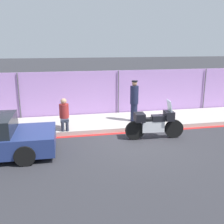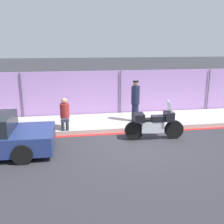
# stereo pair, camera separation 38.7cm
# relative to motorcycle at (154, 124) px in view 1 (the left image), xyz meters

# --- Properties ---
(ground_plane) EXTENTS (120.00, 120.00, 0.00)m
(ground_plane) POSITION_rel_motorcycle_xyz_m (-0.61, -0.09, -0.60)
(ground_plane) COLOR #2D2D33
(sidewalk) EXTENTS (34.67, 2.50, 0.18)m
(sidewalk) POSITION_rel_motorcycle_xyz_m (-0.61, 2.19, -0.51)
(sidewalk) COLOR #ADA89E
(sidewalk) RESTS_ON ground_plane
(curb_paint_stripe) EXTENTS (34.67, 0.18, 0.01)m
(curb_paint_stripe) POSITION_rel_motorcycle_xyz_m (-0.61, 0.85, -0.60)
(curb_paint_stripe) COLOR red
(curb_paint_stripe) RESTS_ON ground_plane
(storefront_fence) EXTENTS (32.93, 0.17, 2.27)m
(storefront_fence) POSITION_rel_motorcycle_xyz_m (-0.61, 3.52, 0.54)
(storefront_fence) COLOR #AD7FC6
(storefront_fence) RESTS_ON ground_plane
(motorcycle) EXTENTS (2.26, 0.59, 1.48)m
(motorcycle) POSITION_rel_motorcycle_xyz_m (0.00, 0.00, 0.00)
(motorcycle) COLOR black
(motorcycle) RESTS_ON ground_plane
(officer_standing) EXTENTS (0.37, 0.37, 1.81)m
(officer_standing) POSITION_rel_motorcycle_xyz_m (-0.26, 1.85, 0.51)
(officer_standing) COLOR #191E38
(officer_standing) RESTS_ON sidewalk
(person_seated_on_curb) EXTENTS (0.38, 0.65, 1.25)m
(person_seated_on_curb) POSITION_rel_motorcycle_xyz_m (-3.32, 1.38, 0.26)
(person_seated_on_curb) COLOR #2D3342
(person_seated_on_curb) RESTS_ON sidewalk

